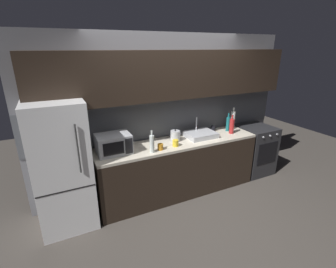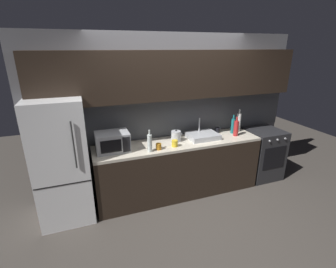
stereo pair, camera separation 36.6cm
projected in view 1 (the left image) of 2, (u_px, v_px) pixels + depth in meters
ground_plane at (209, 224)px, 3.34m from camera, size 10.00×10.00×0.00m
back_wall at (170, 97)px, 3.83m from camera, size 4.36×0.44×2.50m
counter_run at (178, 167)px, 3.95m from camera, size 2.62×0.60×0.90m
refrigerator at (62, 166)px, 3.11m from camera, size 0.68×0.69×1.70m
oven_range at (255, 150)px, 4.63m from camera, size 0.60×0.62×0.90m
microwave at (114, 144)px, 3.35m from camera, size 0.46×0.35×0.27m
sink_basin at (200, 134)px, 3.98m from camera, size 0.48×0.38×0.30m
kettle at (175, 136)px, 3.80m from camera, size 0.18×0.15×0.19m
wine_bottle_red at (232, 126)px, 4.12m from camera, size 0.08×0.08×0.32m
wine_bottle_clear at (152, 144)px, 3.36m from camera, size 0.07×0.07×0.32m
wine_bottle_teal at (228, 124)px, 4.24m from camera, size 0.07×0.07×0.32m
wine_bottle_white at (233, 120)px, 4.34m from camera, size 0.08×0.08×0.39m
mug_amber at (160, 147)px, 3.48m from camera, size 0.08×0.08×0.09m
mug_dark at (213, 128)px, 4.26m from camera, size 0.08×0.08×0.09m
mug_yellow at (175, 143)px, 3.60m from camera, size 0.09×0.09×0.10m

